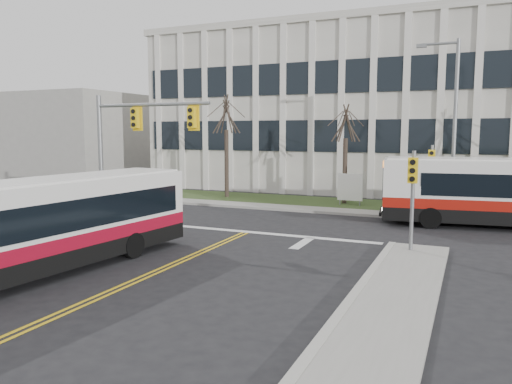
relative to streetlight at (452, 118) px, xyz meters
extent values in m
plane|color=black|center=(-8.03, -16.20, -5.19)|extent=(120.00, 120.00, 0.00)
cube|color=#9E9B93|center=(-3.03, -1.00, -5.12)|extent=(44.00, 1.60, 0.14)
cube|color=#30441D|center=(-3.03, 1.80, -5.13)|extent=(44.00, 5.00, 0.12)
cube|color=silver|center=(-3.03, 13.80, 0.81)|extent=(40.00, 16.00, 12.00)
cube|color=#9E9B93|center=(-34.03, 9.80, -1.19)|extent=(12.00, 12.00, 8.00)
cylinder|color=slate|center=(-15.33, -9.00, -2.09)|extent=(0.22, 0.22, 6.20)
cylinder|color=slate|center=(-12.33, -9.00, 0.51)|extent=(6.00, 0.16, 0.16)
cube|color=yellow|center=(-13.13, -9.15, -0.09)|extent=(0.34, 0.24, 0.92)
cube|color=yellow|center=(-10.13, -9.15, -0.09)|extent=(0.34, 0.24, 0.92)
cylinder|color=slate|center=(-0.83, -9.20, -3.29)|extent=(0.14, 0.14, 3.80)
cube|color=yellow|center=(-0.83, -9.40, -2.09)|extent=(0.34, 0.24, 0.92)
cylinder|color=slate|center=(-0.83, -0.70, -3.29)|extent=(0.14, 0.14, 3.80)
cube|color=yellow|center=(-0.83, -0.90, -2.09)|extent=(0.34, 0.24, 0.92)
cylinder|color=slate|center=(0.17, 0.00, -0.59)|extent=(0.20, 0.20, 9.20)
cylinder|color=slate|center=(-0.73, 0.00, 3.81)|extent=(1.80, 0.14, 0.14)
cube|color=slate|center=(-1.63, 0.00, 3.76)|extent=(0.50, 0.25, 0.18)
cylinder|color=slate|center=(-6.13, 1.30, -4.69)|extent=(0.08, 0.08, 1.00)
cylinder|color=slate|center=(-4.93, 1.30, -4.69)|extent=(0.08, 0.08, 1.00)
cube|color=white|center=(-5.53, 1.30, -3.99)|extent=(1.50, 0.12, 1.60)
cylinder|color=#42352B|center=(-14.03, 1.80, -2.88)|extent=(0.28, 0.28, 4.62)
cylinder|color=#42352B|center=(-6.03, 2.00, -3.15)|extent=(0.28, 0.28, 4.09)
cube|color=#AB2F16|center=(-14.83, -14.60, -4.72)|extent=(0.58, 0.55, 0.95)
camera|label=1|loc=(1.15, -28.03, -0.72)|focal=35.00mm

